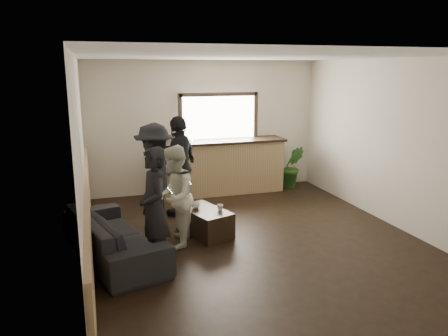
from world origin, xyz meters
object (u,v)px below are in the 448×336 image
object	(u,v)px
sofa	(113,235)
person_b	(174,197)
bar_counter	(222,163)
person_a	(154,209)
coffee_table	(205,222)
cup_a	(196,205)
person_c	(155,176)
person_d	(180,166)
potted_plant	(292,167)
cup_b	(220,208)

from	to	relation	value
sofa	person_b	world-z (taller)	person_b
bar_counter	person_a	xyz separation A→B (m)	(-1.93, -3.21, 0.18)
coffee_table	cup_a	size ratio (longest dim) A/B	7.24
bar_counter	coffee_table	bearing A→B (deg)	-113.64
person_c	person_d	bearing A→B (deg)	153.17
coffee_table	sofa	bearing A→B (deg)	-162.81
bar_counter	person_d	size ratio (longest dim) A/B	1.49
cup_a	potted_plant	distance (m)	3.46
cup_a	cup_b	distance (m)	0.41
coffee_table	cup_b	bearing A→B (deg)	-28.85
sofa	person_d	bearing A→B (deg)	-55.61
potted_plant	person_d	bearing A→B (deg)	-158.58
person_d	potted_plant	bearing A→B (deg)	148.41
coffee_table	person_b	size ratio (longest dim) A/B	0.61
coffee_table	person_b	bearing A→B (deg)	-149.85
cup_b	person_a	size ratio (longest dim) A/B	0.06
cup_b	person_b	world-z (taller)	person_b
sofa	person_d	distance (m)	2.12
bar_counter	person_a	bearing A→B (deg)	-121.03
cup_a	person_b	distance (m)	0.67
person_b	cup_b	bearing A→B (deg)	124.60
sofa	cup_b	world-z (taller)	sofa
sofa	person_a	distance (m)	0.88
potted_plant	person_c	distance (m)	3.71
coffee_table	person_c	xyz separation A→B (m)	(-0.69, 0.61, 0.67)
bar_counter	cup_b	world-z (taller)	bar_counter
person_c	sofa	bearing A→B (deg)	-16.91
cup_a	person_b	world-z (taller)	person_b
cup_b	potted_plant	bearing A→B (deg)	44.21
potted_plant	person_a	distance (m)	4.78
potted_plant	person_d	size ratio (longest dim) A/B	0.52
coffee_table	potted_plant	distance (m)	3.44
coffee_table	cup_b	size ratio (longest dim) A/B	9.16
sofa	person_d	size ratio (longest dim) A/B	1.22
cup_a	sofa	bearing A→B (deg)	-157.57
person_c	person_a	bearing A→B (deg)	9.98
coffee_table	person_d	bearing A→B (deg)	98.10
potted_plant	person_a	xyz separation A→B (m)	(-3.56, -3.16, 0.35)
sofa	person_a	world-z (taller)	person_a
sofa	person_b	size ratio (longest dim) A/B	1.44
person_a	person_c	bearing A→B (deg)	162.77
coffee_table	person_d	world-z (taller)	person_d
coffee_table	person_b	distance (m)	0.85
person_d	sofa	bearing A→B (deg)	-2.60
sofa	potted_plant	bearing A→B (deg)	-72.89
person_a	person_c	xyz separation A→B (m)	(0.25, 1.56, 0.06)
person_b	person_c	world-z (taller)	person_c
bar_counter	person_c	size ratio (longest dim) A/B	1.53
cup_a	person_a	xyz separation A→B (m)	(-0.82, -1.05, 0.35)
cup_a	person_a	size ratio (longest dim) A/B	0.08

